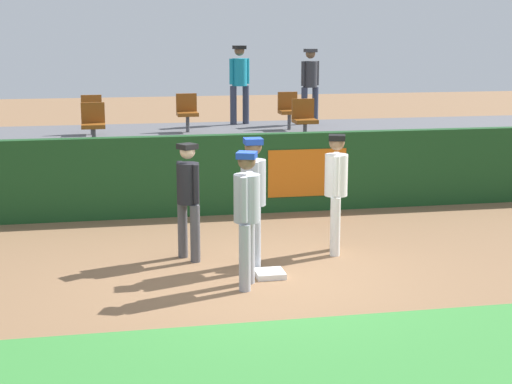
{
  "coord_description": "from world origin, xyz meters",
  "views": [
    {
      "loc": [
        -1.97,
        -10.15,
        3.39
      ],
      "look_at": [
        0.23,
        1.11,
        1.0
      ],
      "focal_mm": 55.25,
      "sensor_mm": 36.0,
      "label": 1
    }
  ],
  "objects_px": {
    "seat_back_right": "(289,109)",
    "spectator_hooded": "(240,79)",
    "player_umpire": "(188,193)",
    "seat_front_left": "(93,122)",
    "seat_back_center": "(187,111)",
    "seat_front_right": "(304,117)",
    "first_base": "(270,274)",
    "player_coach_visitor": "(247,210)",
    "player_fielder_home": "(336,185)",
    "player_runner_visitor": "(253,194)",
    "seat_back_left": "(92,112)",
    "spectator_capped": "(310,81)"
  },
  "relations": [
    {
      "from": "seat_back_right",
      "to": "spectator_hooded",
      "type": "distance_m",
      "value": 1.62
    },
    {
      "from": "player_umpire",
      "to": "spectator_hooded",
      "type": "relative_size",
      "value": 0.94
    },
    {
      "from": "seat_front_left",
      "to": "spectator_hooded",
      "type": "xyz_separation_m",
      "value": [
        3.41,
        2.98,
        0.61
      ]
    },
    {
      "from": "seat_back_center",
      "to": "seat_front_right",
      "type": "distance_m",
      "value": 2.85
    },
    {
      "from": "first_base",
      "to": "player_coach_visitor",
      "type": "distance_m",
      "value": 1.15
    },
    {
      "from": "player_fielder_home",
      "to": "player_runner_visitor",
      "type": "relative_size",
      "value": 0.97
    },
    {
      "from": "seat_back_center",
      "to": "spectator_hooded",
      "type": "distance_m",
      "value": 1.92
    },
    {
      "from": "seat_back_right",
      "to": "seat_front_right",
      "type": "relative_size",
      "value": 1.0
    },
    {
      "from": "seat_back_right",
      "to": "seat_back_left",
      "type": "height_order",
      "value": "same"
    },
    {
      "from": "player_fielder_home",
      "to": "seat_front_right",
      "type": "relative_size",
      "value": 2.18
    },
    {
      "from": "seat_front_right",
      "to": "player_runner_visitor",
      "type": "bearing_deg",
      "value": -112.32
    },
    {
      "from": "player_umpire",
      "to": "seat_back_left",
      "type": "distance_m",
      "value": 6.28
    },
    {
      "from": "player_fielder_home",
      "to": "seat_back_right",
      "type": "relative_size",
      "value": 2.18
    },
    {
      "from": "seat_back_right",
      "to": "seat_front_right",
      "type": "height_order",
      "value": "same"
    },
    {
      "from": "seat_back_right",
      "to": "spectator_hooded",
      "type": "height_order",
      "value": "spectator_hooded"
    },
    {
      "from": "spectator_hooded",
      "to": "spectator_capped",
      "type": "relative_size",
      "value": 1.04
    },
    {
      "from": "player_umpire",
      "to": "seat_back_left",
      "type": "relative_size",
      "value": 2.08
    },
    {
      "from": "player_fielder_home",
      "to": "seat_back_right",
      "type": "height_order",
      "value": "seat_back_right"
    },
    {
      "from": "seat_front_right",
      "to": "seat_back_left",
      "type": "relative_size",
      "value": 1.0
    },
    {
      "from": "player_coach_visitor",
      "to": "seat_back_center",
      "type": "bearing_deg",
      "value": -159.62
    },
    {
      "from": "first_base",
      "to": "player_coach_visitor",
      "type": "bearing_deg",
      "value": -136.22
    },
    {
      "from": "player_runner_visitor",
      "to": "player_umpire",
      "type": "bearing_deg",
      "value": -122.49
    },
    {
      "from": "player_runner_visitor",
      "to": "seat_back_right",
      "type": "bearing_deg",
      "value": 163.86
    },
    {
      "from": "player_runner_visitor",
      "to": "spectator_hooded",
      "type": "xyz_separation_m",
      "value": [
        1.17,
        7.85,
        1.12
      ]
    },
    {
      "from": "player_fielder_home",
      "to": "seat_back_left",
      "type": "xyz_separation_m",
      "value": [
        -3.67,
        6.14,
        0.55
      ]
    },
    {
      "from": "player_runner_visitor",
      "to": "seat_front_left",
      "type": "bearing_deg",
      "value": -153.92
    },
    {
      "from": "player_fielder_home",
      "to": "player_umpire",
      "type": "bearing_deg",
      "value": -74.9
    },
    {
      "from": "seat_back_center",
      "to": "spectator_capped",
      "type": "bearing_deg",
      "value": 16.86
    },
    {
      "from": "seat_front_left",
      "to": "spectator_capped",
      "type": "height_order",
      "value": "spectator_capped"
    },
    {
      "from": "spectator_hooded",
      "to": "spectator_capped",
      "type": "xyz_separation_m",
      "value": [
        1.67,
        -0.26,
        -0.05
      ]
    },
    {
      "from": "player_runner_visitor",
      "to": "spectator_capped",
      "type": "xyz_separation_m",
      "value": [
        2.84,
        7.59,
        1.07
      ]
    },
    {
      "from": "seat_front_left",
      "to": "seat_back_center",
      "type": "relative_size",
      "value": 1.0
    },
    {
      "from": "player_runner_visitor",
      "to": "player_umpire",
      "type": "height_order",
      "value": "player_runner_visitor"
    },
    {
      "from": "player_fielder_home",
      "to": "spectator_capped",
      "type": "distance_m",
      "value": 7.3
    },
    {
      "from": "first_base",
      "to": "seat_back_right",
      "type": "relative_size",
      "value": 0.48
    },
    {
      "from": "player_fielder_home",
      "to": "player_coach_visitor",
      "type": "distance_m",
      "value": 2.13
    },
    {
      "from": "player_umpire",
      "to": "seat_back_left",
      "type": "xyz_separation_m",
      "value": [
        -1.42,
        6.08,
        0.59
      ]
    },
    {
      "from": "player_coach_visitor",
      "to": "seat_back_center",
      "type": "relative_size",
      "value": 2.17
    },
    {
      "from": "player_umpire",
      "to": "seat_back_right",
      "type": "height_order",
      "value": "seat_back_right"
    },
    {
      "from": "first_base",
      "to": "seat_back_left",
      "type": "xyz_separation_m",
      "value": [
        -2.43,
        7.13,
        1.57
      ]
    },
    {
      "from": "seat_front_left",
      "to": "seat_back_left",
      "type": "distance_m",
      "value": 1.8
    },
    {
      "from": "spectator_hooded",
      "to": "player_fielder_home",
      "type": "bearing_deg",
      "value": 75.38
    },
    {
      "from": "first_base",
      "to": "spectator_capped",
      "type": "height_order",
      "value": "spectator_capped"
    },
    {
      "from": "player_coach_visitor",
      "to": "spectator_hooded",
      "type": "relative_size",
      "value": 0.98
    },
    {
      "from": "seat_back_center",
      "to": "spectator_hooded",
      "type": "xyz_separation_m",
      "value": [
        1.39,
        1.18,
        0.61
      ]
    },
    {
      "from": "first_base",
      "to": "seat_front_right",
      "type": "xyz_separation_m",
      "value": [
        1.85,
        5.33,
        1.57
      ]
    },
    {
      "from": "player_runner_visitor",
      "to": "seat_back_right",
      "type": "xyz_separation_m",
      "value": [
        2.1,
        6.66,
        0.51
      ]
    },
    {
      "from": "player_umpire",
      "to": "seat_back_right",
      "type": "distance_m",
      "value": 6.79
    },
    {
      "from": "player_runner_visitor",
      "to": "seat_back_left",
      "type": "height_order",
      "value": "seat_back_left"
    },
    {
      "from": "player_coach_visitor",
      "to": "seat_front_right",
      "type": "bearing_deg",
      "value": 179.14
    }
  ]
}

